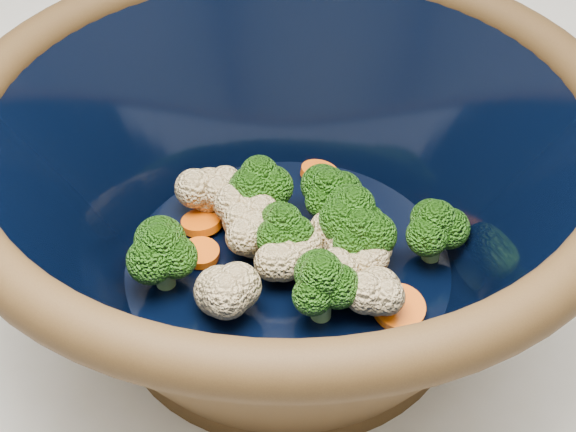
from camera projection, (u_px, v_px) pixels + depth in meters
The scene contains 2 objects.
mixing_bowl at pixel (288, 196), 0.50m from camera, with size 0.50×0.50×0.17m.
vegetable_pile at pixel (300, 232), 0.52m from camera, with size 0.20×0.17×0.05m.
Camera 1 is at (0.11, -0.43, 1.32)m, focal length 50.00 mm.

